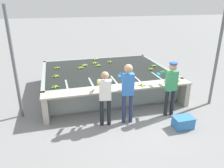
# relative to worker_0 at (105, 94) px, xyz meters

# --- Properties ---
(ground_plane) EXTENTS (80.00, 80.00, 0.00)m
(ground_plane) POSITION_rel_worker_0_xyz_m (0.61, 0.32, -0.93)
(ground_plane) COLOR gray
(ground_plane) RESTS_ON ground
(wash_tank) EXTENTS (4.63, 3.50, 0.83)m
(wash_tank) POSITION_rel_worker_0_xyz_m (0.61, 2.51, -0.52)
(wash_tank) COLOR gray
(wash_tank) RESTS_ON ground
(work_ledge) EXTENTS (4.63, 0.45, 0.83)m
(work_ledge) POSITION_rel_worker_0_xyz_m (0.61, 0.55, -0.33)
(work_ledge) COLOR #A8A393
(work_ledge) RESTS_ON ground
(worker_0) EXTENTS (0.48, 0.74, 1.57)m
(worker_0) POSITION_rel_worker_0_xyz_m (0.00, 0.00, 0.00)
(worker_0) COLOR #1E2328
(worker_0) RESTS_ON ground
(worker_1) EXTENTS (0.48, 0.74, 1.72)m
(worker_1) POSITION_rel_worker_0_xyz_m (0.63, -0.03, 0.11)
(worker_1) COLOR navy
(worker_1) RESTS_ON ground
(worker_2) EXTENTS (0.41, 0.72, 1.65)m
(worker_2) POSITION_rel_worker_0_xyz_m (1.98, 0.04, 0.07)
(worker_2) COLOR #1E2328
(worker_2) RESTS_ON ground
(banana_bunch_floating_0) EXTENTS (0.28, 0.28, 0.08)m
(banana_bunch_floating_0) POSITION_rel_worker_0_xyz_m (-0.08, 3.19, -0.09)
(banana_bunch_floating_0) COLOR #9EC642
(banana_bunch_floating_0) RESTS_ON wash_tank
(banana_bunch_floating_1) EXTENTS (0.27, 0.28, 0.08)m
(banana_bunch_floating_1) POSITION_rel_worker_0_xyz_m (-1.16, 3.11, -0.09)
(banana_bunch_floating_1) COLOR #75A333
(banana_bunch_floating_1) RESTS_ON wash_tank
(banana_bunch_floating_2) EXTENTS (0.28, 0.28, 0.08)m
(banana_bunch_floating_2) POSITION_rel_worker_0_xyz_m (0.44, 3.01, -0.09)
(banana_bunch_floating_2) COLOR #75A333
(banana_bunch_floating_2) RESTS_ON wash_tank
(banana_bunch_floating_3) EXTENTS (0.27, 0.27, 0.08)m
(banana_bunch_floating_3) POSITION_rel_worker_0_xyz_m (2.25, 2.01, -0.09)
(banana_bunch_floating_3) COLOR #75A333
(banana_bunch_floating_3) RESTS_ON wash_tank
(banana_bunch_floating_4) EXTENTS (0.27, 0.28, 0.08)m
(banana_bunch_floating_4) POSITION_rel_worker_0_xyz_m (2.57, 2.39, -0.09)
(banana_bunch_floating_4) COLOR #93BC3D
(banana_bunch_floating_4) RESTS_ON wash_tank
(banana_bunch_floating_5) EXTENTS (0.28, 0.27, 0.08)m
(banana_bunch_floating_5) POSITION_rel_worker_0_xyz_m (1.37, 1.86, -0.09)
(banana_bunch_floating_5) COLOR #9EC642
(banana_bunch_floating_5) RESTS_ON wash_tank
(banana_bunch_floating_6) EXTENTS (0.28, 0.27, 0.08)m
(banana_bunch_floating_6) POSITION_rel_worker_0_xyz_m (-1.24, 2.10, -0.09)
(banana_bunch_floating_6) COLOR #8CB738
(banana_bunch_floating_6) RESTS_ON wash_tank
(banana_bunch_floating_7) EXTENTS (0.28, 0.27, 0.08)m
(banana_bunch_floating_7) POSITION_rel_worker_0_xyz_m (0.36, 3.40, -0.09)
(banana_bunch_floating_7) COLOR #9EC642
(banana_bunch_floating_7) RESTS_ON wash_tank
(banana_bunch_floating_8) EXTENTS (0.28, 0.27, 0.08)m
(banana_bunch_floating_8) POSITION_rel_worker_0_xyz_m (1.01, 3.40, -0.09)
(banana_bunch_floating_8) COLOR #7FAD33
(banana_bunch_floating_8) RESTS_ON wash_tank
(banana_bunch_floating_9) EXTENTS (0.28, 0.27, 0.08)m
(banana_bunch_floating_9) POSITION_rel_worker_0_xyz_m (0.53, 4.01, -0.09)
(banana_bunch_floating_9) COLOR #9EC642
(banana_bunch_floating_9) RESTS_ON wash_tank
(banana_bunch_floating_10) EXTENTS (0.28, 0.28, 0.08)m
(banana_bunch_floating_10) POSITION_rel_worker_0_xyz_m (1.07, 1.19, -0.09)
(banana_bunch_floating_10) COLOR #75A333
(banana_bunch_floating_10) RESTS_ON wash_tank
(banana_bunch_floating_11) EXTENTS (0.28, 0.28, 0.08)m
(banana_bunch_floating_11) POSITION_rel_worker_0_xyz_m (-0.28, 2.89, -0.09)
(banana_bunch_floating_11) COLOR #7FAD33
(banana_bunch_floating_11) RESTS_ON wash_tank
(banana_bunch_floating_12) EXTENTS (0.28, 0.27, 0.08)m
(banana_bunch_floating_12) POSITION_rel_worker_0_xyz_m (-1.29, 1.10, -0.09)
(banana_bunch_floating_12) COLOR #7FAD33
(banana_bunch_floating_12) RESTS_ON wash_tank
(banana_bunch_ledge_0) EXTENTS (0.27, 0.28, 0.08)m
(banana_bunch_ledge_0) POSITION_rel_worker_0_xyz_m (2.53, 0.64, -0.09)
(banana_bunch_ledge_0) COLOR #93BC3D
(banana_bunch_ledge_0) RESTS_ON work_ledge
(banana_bunch_ledge_1) EXTENTS (0.28, 0.28, 0.08)m
(banana_bunch_ledge_1) POSITION_rel_worker_0_xyz_m (2.22, 0.59, -0.09)
(banana_bunch_ledge_1) COLOR #8CB738
(banana_bunch_ledge_1) RESTS_ON work_ledge
(banana_bunch_ledge_2) EXTENTS (0.28, 0.28, 0.08)m
(banana_bunch_ledge_2) POSITION_rel_worker_0_xyz_m (1.30, 0.54, -0.09)
(banana_bunch_ledge_2) COLOR #9EC642
(banana_bunch_ledge_2) RESTS_ON work_ledge
(knife_0) EXTENTS (0.24, 0.29, 0.02)m
(knife_0) POSITION_rel_worker_0_xyz_m (-0.19, 0.59, -0.10)
(knife_0) COLOR silver
(knife_0) RESTS_ON work_ledge
(crate) EXTENTS (0.55, 0.39, 0.32)m
(crate) POSITION_rel_worker_0_xyz_m (2.01, -0.75, -0.77)
(crate) COLOR #3375B7
(crate) RESTS_ON ground
(support_post_left) EXTENTS (0.09, 0.09, 3.20)m
(support_post_left) POSITION_rel_worker_0_xyz_m (-2.33, 1.11, 0.67)
(support_post_left) COLOR slate
(support_post_left) RESTS_ON ground
(support_post_right) EXTENTS (0.09, 0.09, 3.20)m
(support_post_right) POSITION_rel_worker_0_xyz_m (3.71, 0.35, 0.67)
(support_post_right) COLOR slate
(support_post_right) RESTS_ON ground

